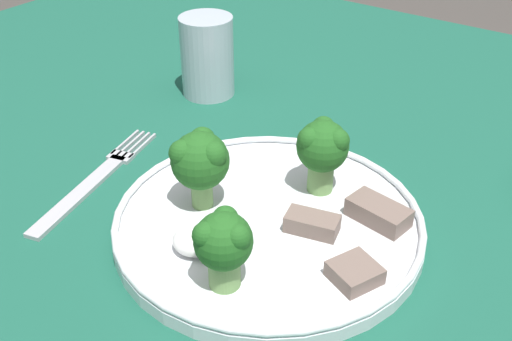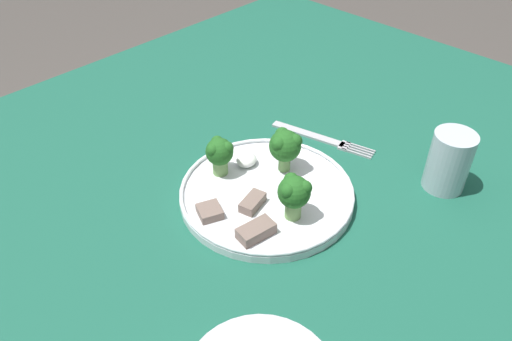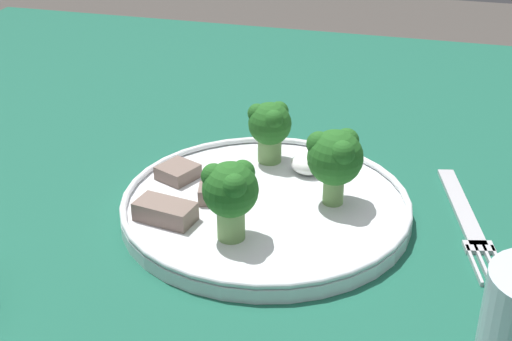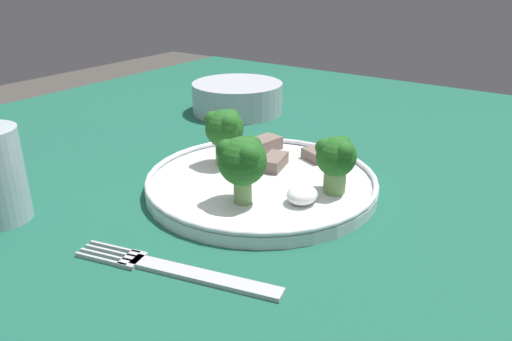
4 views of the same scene
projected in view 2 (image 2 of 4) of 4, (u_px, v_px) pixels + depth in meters
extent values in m
cube|color=#195642|center=(281.00, 199.00, 0.75)|extent=(1.28, 1.14, 0.03)
cylinder|color=brown|center=(279.00, 126.00, 1.59)|extent=(0.06, 0.06, 0.74)
cylinder|color=white|center=(267.00, 194.00, 0.73)|extent=(0.25, 0.25, 0.01)
torus|color=white|center=(267.00, 190.00, 0.72)|extent=(0.25, 0.25, 0.01)
cube|color=#B2B2B7|center=(308.00, 134.00, 0.85)|extent=(0.05, 0.13, 0.00)
cube|color=#B2B2B7|center=(344.00, 146.00, 0.83)|extent=(0.03, 0.02, 0.00)
cube|color=#B2B2B7|center=(356.00, 154.00, 0.81)|extent=(0.01, 0.05, 0.00)
cube|color=#B2B2B7|center=(357.00, 151.00, 0.82)|extent=(0.01, 0.05, 0.00)
cube|color=#B2B2B7|center=(359.00, 149.00, 0.82)|extent=(0.01, 0.05, 0.00)
cube|color=#B2B2B7|center=(360.00, 147.00, 0.83)|extent=(0.01, 0.05, 0.00)
cylinder|color=#B2C1CC|center=(449.00, 161.00, 0.72)|extent=(0.06, 0.06, 0.09)
cylinder|color=silver|center=(446.00, 171.00, 0.74)|extent=(0.05, 0.05, 0.05)
cylinder|color=#709E56|center=(293.00, 208.00, 0.68)|extent=(0.02, 0.02, 0.03)
sphere|color=#215B1E|center=(294.00, 192.00, 0.66)|extent=(0.04, 0.04, 0.04)
sphere|color=#215B1E|center=(288.00, 191.00, 0.64)|extent=(0.02, 0.02, 0.02)
sphere|color=#215B1E|center=(305.00, 188.00, 0.65)|extent=(0.02, 0.02, 0.02)
sphere|color=#215B1E|center=(291.00, 180.00, 0.66)|extent=(0.02, 0.02, 0.02)
cylinder|color=#709E56|center=(284.00, 162.00, 0.76)|extent=(0.02, 0.02, 0.03)
sphere|color=#215B1E|center=(285.00, 146.00, 0.74)|extent=(0.05, 0.05, 0.05)
sphere|color=#215B1E|center=(279.00, 144.00, 0.72)|extent=(0.02, 0.02, 0.02)
sphere|color=#215B1E|center=(295.00, 141.00, 0.73)|extent=(0.02, 0.02, 0.02)
sphere|color=#215B1E|center=(282.00, 134.00, 0.74)|extent=(0.02, 0.02, 0.02)
cylinder|color=#709E56|center=(220.00, 166.00, 0.75)|extent=(0.02, 0.02, 0.03)
sphere|color=#215B1E|center=(219.00, 152.00, 0.73)|extent=(0.04, 0.04, 0.04)
sphere|color=#215B1E|center=(213.00, 150.00, 0.72)|extent=(0.02, 0.02, 0.02)
sphere|color=#215B1E|center=(227.00, 148.00, 0.72)|extent=(0.02, 0.02, 0.02)
sphere|color=#215B1E|center=(217.00, 142.00, 0.74)|extent=(0.02, 0.02, 0.02)
cube|color=#756056|center=(251.00, 201.00, 0.70)|extent=(0.05, 0.03, 0.01)
cube|color=#756056|center=(210.00, 212.00, 0.68)|extent=(0.04, 0.04, 0.01)
cube|color=#756056|center=(256.00, 231.00, 0.65)|extent=(0.05, 0.03, 0.02)
ellipsoid|color=white|center=(246.00, 160.00, 0.77)|extent=(0.03, 0.03, 0.02)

